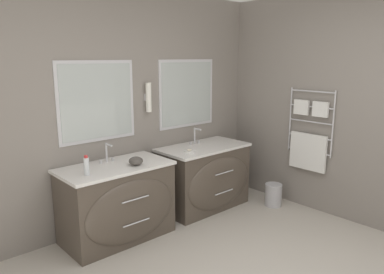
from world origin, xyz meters
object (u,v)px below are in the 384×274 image
(toiletry_bottle, at_px, (86,166))
(amenity_bowl, at_px, (136,161))
(waste_bin, at_px, (273,194))
(vanity_left, at_px, (119,202))
(vanity_right, at_px, (205,177))

(toiletry_bottle, distance_m, amenity_bowl, 0.53)
(amenity_bowl, xyz_separation_m, waste_bin, (1.77, -0.45, -0.69))
(vanity_left, relative_size, waste_bin, 3.94)
(waste_bin, bearing_deg, vanity_left, 164.10)
(vanity_right, distance_m, toiletry_bottle, 1.68)
(vanity_right, bearing_deg, toiletry_bottle, -177.82)
(toiletry_bottle, xyz_separation_m, amenity_bowl, (0.52, -0.04, -0.04))
(vanity_right, height_order, toiletry_bottle, toiletry_bottle)
(vanity_left, height_order, amenity_bowl, amenity_bowl)
(amenity_bowl, bearing_deg, vanity_left, 149.42)
(vanity_right, height_order, amenity_bowl, amenity_bowl)
(vanity_left, distance_m, waste_bin, 2.02)
(toiletry_bottle, relative_size, amenity_bowl, 1.31)
(vanity_left, xyz_separation_m, waste_bin, (1.93, -0.55, -0.25))
(vanity_right, relative_size, amenity_bowl, 7.77)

